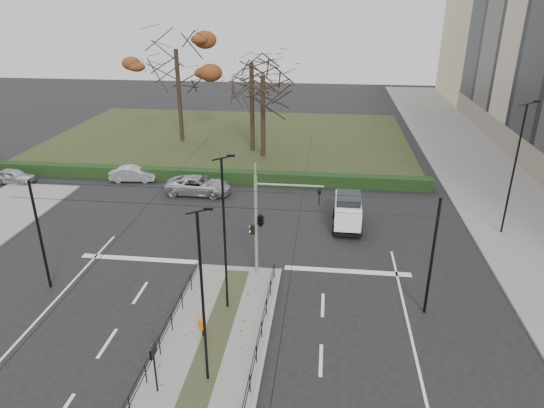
{
  "coord_description": "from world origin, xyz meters",
  "views": [
    {
      "loc": [
        4.52,
        -18.29,
        14.03
      ],
      "look_at": [
        1.46,
        8.02,
        2.75
      ],
      "focal_mm": 32.0,
      "sensor_mm": 36.0,
      "label": 1
    }
  ],
  "objects_px": {
    "parked_car_first": "(13,176)",
    "parked_car_second": "(133,174)",
    "rust_tree": "(176,49)",
    "bare_tree_near": "(263,81)",
    "litter_bin": "(202,324)",
    "streetlamp_median_near": "(203,298)",
    "parked_car_fourth": "(198,185)",
    "traffic_light": "(262,218)",
    "streetlamp_median_far": "(225,234)",
    "white_van": "(348,210)",
    "info_panel": "(153,356)",
    "streetlamp_sidewalk": "(514,169)",
    "bare_tree_center": "(251,69)"
  },
  "relations": [
    {
      "from": "traffic_light",
      "to": "streetlamp_median_near",
      "type": "xyz_separation_m",
      "value": [
        -1.07,
        -8.24,
        0.5
      ]
    },
    {
      "from": "streetlamp_median_near",
      "to": "streetlamp_sidewalk",
      "type": "bearing_deg",
      "value": 43.68
    },
    {
      "from": "rust_tree",
      "to": "info_panel",
      "type": "bearing_deg",
      "value": -75.22
    },
    {
      "from": "streetlamp_median_near",
      "to": "parked_car_fourth",
      "type": "relative_size",
      "value": 1.49
    },
    {
      "from": "parked_car_first",
      "to": "rust_tree",
      "type": "distance_m",
      "value": 19.33
    },
    {
      "from": "info_panel",
      "to": "white_van",
      "type": "relative_size",
      "value": 0.52
    },
    {
      "from": "litter_bin",
      "to": "white_van",
      "type": "xyz_separation_m",
      "value": [
        6.68,
        12.45,
        0.39
      ]
    },
    {
      "from": "streetlamp_median_far",
      "to": "white_van",
      "type": "height_order",
      "value": "streetlamp_median_far"
    },
    {
      "from": "info_panel",
      "to": "bare_tree_center",
      "type": "xyz_separation_m",
      "value": [
        -1.24,
        32.22,
        6.13
      ]
    },
    {
      "from": "parked_car_first",
      "to": "white_van",
      "type": "bearing_deg",
      "value": -98.07
    },
    {
      "from": "streetlamp_median_far",
      "to": "white_van",
      "type": "relative_size",
      "value": 1.9
    },
    {
      "from": "parked_car_first",
      "to": "rust_tree",
      "type": "height_order",
      "value": "rust_tree"
    },
    {
      "from": "bare_tree_near",
      "to": "streetlamp_median_far",
      "type": "bearing_deg",
      "value": -86.44
    },
    {
      "from": "streetlamp_median_far",
      "to": "streetlamp_sidewalk",
      "type": "distance_m",
      "value": 18.86
    },
    {
      "from": "rust_tree",
      "to": "bare_tree_near",
      "type": "xyz_separation_m",
      "value": [
        9.27,
        -4.48,
        -2.27
      ]
    },
    {
      "from": "streetlamp_median_far",
      "to": "litter_bin",
      "type": "bearing_deg",
      "value": -105.88
    },
    {
      "from": "bare_tree_near",
      "to": "traffic_light",
      "type": "bearing_deg",
      "value": -82.53
    },
    {
      "from": "streetlamp_sidewalk",
      "to": "rust_tree",
      "type": "height_order",
      "value": "rust_tree"
    },
    {
      "from": "streetlamp_median_near",
      "to": "litter_bin",
      "type": "bearing_deg",
      "value": 108.57
    },
    {
      "from": "bare_tree_center",
      "to": "bare_tree_near",
      "type": "xyz_separation_m",
      "value": [
        1.3,
        -1.82,
        -0.82
      ]
    },
    {
      "from": "streetlamp_sidewalk",
      "to": "bare_tree_center",
      "type": "height_order",
      "value": "bare_tree_center"
    },
    {
      "from": "rust_tree",
      "to": "bare_tree_near",
      "type": "relative_size",
      "value": 1.22
    },
    {
      "from": "info_panel",
      "to": "bare_tree_center",
      "type": "height_order",
      "value": "bare_tree_center"
    },
    {
      "from": "info_panel",
      "to": "streetlamp_sidewalk",
      "type": "height_order",
      "value": "streetlamp_sidewalk"
    },
    {
      "from": "streetlamp_median_far",
      "to": "parked_car_fourth",
      "type": "bearing_deg",
      "value": 109.78
    },
    {
      "from": "litter_bin",
      "to": "streetlamp_median_far",
      "type": "xyz_separation_m",
      "value": [
        0.66,
        2.33,
        3.31
      ]
    },
    {
      "from": "litter_bin",
      "to": "parked_car_second",
      "type": "height_order",
      "value": "parked_car_second"
    },
    {
      "from": "info_panel",
      "to": "bare_tree_center",
      "type": "bearing_deg",
      "value": 92.2
    },
    {
      "from": "traffic_light",
      "to": "streetlamp_sidewalk",
      "type": "xyz_separation_m",
      "value": [
        14.64,
        6.76,
        1.03
      ]
    },
    {
      "from": "bare_tree_center",
      "to": "rust_tree",
      "type": "bearing_deg",
      "value": 161.54
    },
    {
      "from": "parked_car_first",
      "to": "parked_car_second",
      "type": "height_order",
      "value": "parked_car_second"
    },
    {
      "from": "streetlamp_median_far",
      "to": "bare_tree_center",
      "type": "height_order",
      "value": "bare_tree_center"
    },
    {
      "from": "traffic_light",
      "to": "parked_car_fourth",
      "type": "bearing_deg",
      "value": 120.02
    },
    {
      "from": "bare_tree_center",
      "to": "bare_tree_near",
      "type": "relative_size",
      "value": 1.12
    },
    {
      "from": "white_van",
      "to": "rust_tree",
      "type": "distance_m",
      "value": 26.69
    },
    {
      "from": "streetlamp_median_far",
      "to": "streetlamp_sidewalk",
      "type": "relative_size",
      "value": 0.92
    },
    {
      "from": "litter_bin",
      "to": "parked_car_first",
      "type": "height_order",
      "value": "parked_car_first"
    },
    {
      "from": "parked_car_second",
      "to": "bare_tree_near",
      "type": "relative_size",
      "value": 0.37
    },
    {
      "from": "traffic_light",
      "to": "bare_tree_near",
      "type": "distance_m",
      "value": 21.8
    },
    {
      "from": "streetlamp_median_near",
      "to": "parked_car_fourth",
      "type": "bearing_deg",
      "value": 105.63
    },
    {
      "from": "white_van",
      "to": "bare_tree_near",
      "type": "bearing_deg",
      "value": 117.43
    },
    {
      "from": "streetlamp_sidewalk",
      "to": "parked_car_fourth",
      "type": "relative_size",
      "value": 1.69
    },
    {
      "from": "litter_bin",
      "to": "traffic_light",
      "type": "bearing_deg",
      "value": 71.35
    },
    {
      "from": "rust_tree",
      "to": "parked_car_second",
      "type": "bearing_deg",
      "value": -92.67
    },
    {
      "from": "parked_car_first",
      "to": "bare_tree_near",
      "type": "relative_size",
      "value": 0.35
    },
    {
      "from": "streetlamp_median_near",
      "to": "streetlamp_sidewalk",
      "type": "xyz_separation_m",
      "value": [
        15.71,
        15.0,
        0.53
      ]
    },
    {
      "from": "traffic_light",
      "to": "rust_tree",
      "type": "xyz_separation_m",
      "value": [
        -12.06,
        25.78,
        5.96
      ]
    },
    {
      "from": "traffic_light",
      "to": "bare_tree_near",
      "type": "bearing_deg",
      "value": 97.47
    },
    {
      "from": "parked_car_first",
      "to": "bare_tree_center",
      "type": "xyz_separation_m",
      "value": [
        18.1,
        11.27,
        7.32
      ]
    },
    {
      "from": "parked_car_fourth",
      "to": "bare_tree_near",
      "type": "height_order",
      "value": "bare_tree_near"
    }
  ]
}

